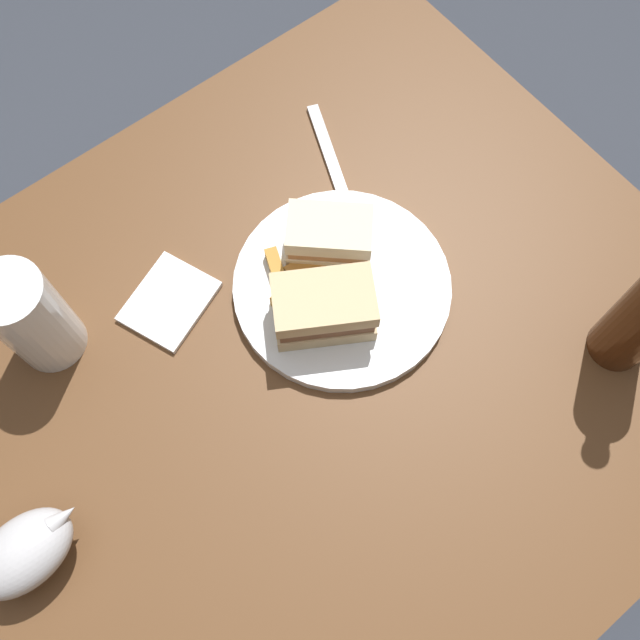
% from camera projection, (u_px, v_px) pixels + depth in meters
% --- Properties ---
extents(ground_plane, '(6.00, 6.00, 0.00)m').
position_uv_depth(ground_plane, '(307.00, 477.00, 1.57)').
color(ground_plane, '#333842').
extents(dining_table, '(1.05, 0.88, 0.75)m').
position_uv_depth(dining_table, '(304.00, 439.00, 1.22)').
color(dining_table, brown).
rests_on(dining_table, ground).
extents(plate, '(0.28, 0.28, 0.02)m').
position_uv_depth(plate, '(342.00, 287.00, 0.91)').
color(plate, white).
rests_on(plate, dining_table).
extents(sandwich_half_left, '(0.12, 0.12, 0.06)m').
position_uv_depth(sandwich_half_left, '(329.00, 237.00, 0.89)').
color(sandwich_half_left, beige).
rests_on(sandwich_half_left, plate).
extents(sandwich_half_right, '(0.14, 0.13, 0.07)m').
position_uv_depth(sandwich_half_right, '(324.00, 307.00, 0.85)').
color(sandwich_half_right, '#CCB284').
rests_on(sandwich_half_right, plate).
extents(potato_wedge_front, '(0.04, 0.03, 0.02)m').
position_uv_depth(potato_wedge_front, '(325.00, 261.00, 0.90)').
color(potato_wedge_front, '#AD702D').
rests_on(potato_wedge_front, plate).
extents(potato_wedge_middle, '(0.03, 0.05, 0.02)m').
position_uv_depth(potato_wedge_middle, '(291.00, 307.00, 0.88)').
color(potato_wedge_middle, gold).
rests_on(potato_wedge_middle, plate).
extents(potato_wedge_back, '(0.04, 0.02, 0.02)m').
position_uv_depth(potato_wedge_back, '(302.00, 268.00, 0.90)').
color(potato_wedge_back, '#AD702D').
rests_on(potato_wedge_back, plate).
extents(potato_wedge_left_edge, '(0.03, 0.05, 0.02)m').
position_uv_depth(potato_wedge_left_edge, '(276.00, 267.00, 0.90)').
color(potato_wedge_left_edge, '#B77F33').
rests_on(potato_wedge_left_edge, plate).
extents(pint_glass, '(0.08, 0.08, 0.15)m').
position_uv_depth(pint_glass, '(34.00, 321.00, 0.83)').
color(pint_glass, white).
rests_on(pint_glass, dining_table).
extents(gravy_boat, '(0.13, 0.08, 0.07)m').
position_uv_depth(gravy_boat, '(25.00, 552.00, 0.75)').
color(gravy_boat, '#B7B7BC').
rests_on(gravy_boat, dining_table).
extents(napkin, '(0.14, 0.12, 0.01)m').
position_uv_depth(napkin, '(169.00, 301.00, 0.91)').
color(napkin, white).
rests_on(napkin, dining_table).
extents(fork, '(0.08, 0.17, 0.01)m').
position_uv_depth(fork, '(330.00, 157.00, 0.99)').
color(fork, silver).
rests_on(fork, dining_table).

